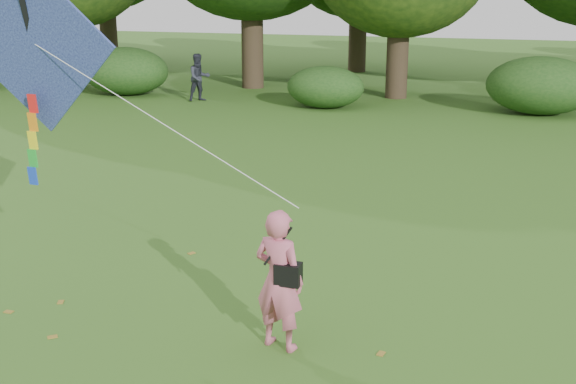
# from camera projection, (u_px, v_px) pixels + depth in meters

# --- Properties ---
(ground) EXTENTS (100.00, 100.00, 0.00)m
(ground) POSITION_uv_depth(u_px,v_px,m) (307.00, 376.00, 8.01)
(ground) COLOR #265114
(ground) RESTS_ON ground
(man_kite_flyer) EXTENTS (0.71, 0.56, 1.72)m
(man_kite_flyer) POSITION_uv_depth(u_px,v_px,m) (279.00, 280.00, 8.42)
(man_kite_flyer) COLOR #C05A71
(man_kite_flyer) RESTS_ON ground
(bystander_left) EXTENTS (1.04, 1.04, 1.70)m
(bystander_left) POSITION_uv_depth(u_px,v_px,m) (199.00, 77.00, 25.98)
(bystander_left) COLOR #272935
(bystander_left) RESTS_ON ground
(crossbody_bag) EXTENTS (0.43, 0.20, 0.70)m
(crossbody_bag) POSITION_uv_depth(u_px,v_px,m) (288.00, 273.00, 8.33)
(crossbody_bag) COLOR black
(crossbody_bag) RESTS_ON ground
(flying_kite) EXTENTS (5.29, 1.44, 3.26)m
(flying_kite) POSITION_uv_depth(u_px,v_px,m) (33.00, 46.00, 9.62)
(flying_kite) COLOR #234B98
(flying_kite) RESTS_ON ground
(shrub_band) EXTENTS (39.15, 3.22, 1.88)m
(shrub_band) POSITION_uv_depth(u_px,v_px,m) (424.00, 85.00, 24.14)
(shrub_band) COLOR #264919
(shrub_band) RESTS_ON ground
(fallen_leaves) EXTENTS (9.79, 15.10, 0.01)m
(fallen_leaves) POSITION_uv_depth(u_px,v_px,m) (339.00, 309.00, 9.63)
(fallen_leaves) COLOR olive
(fallen_leaves) RESTS_ON ground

